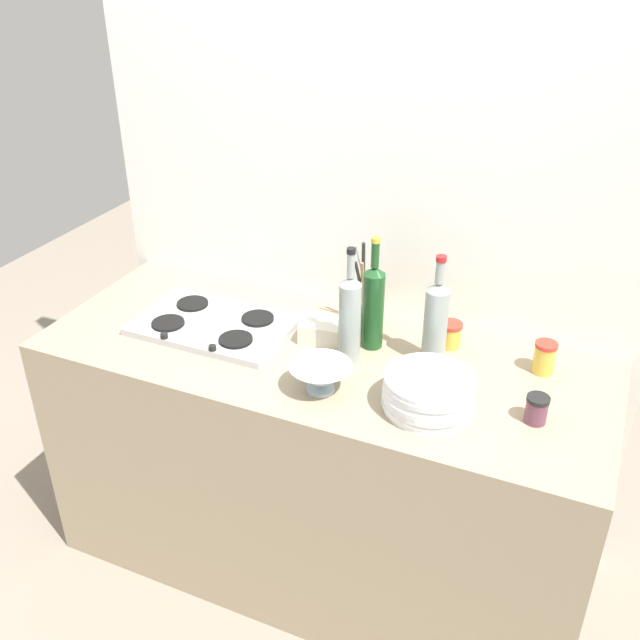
{
  "coord_description": "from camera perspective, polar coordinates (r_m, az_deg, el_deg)",
  "views": [
    {
      "loc": [
        0.77,
        -1.75,
        2.11
      ],
      "look_at": [
        0.0,
        0.0,
        1.02
      ],
      "focal_mm": 40.44,
      "sensor_mm": 36.0,
      "label": 1
    }
  ],
  "objects": [
    {
      "name": "condiment_jar_spare",
      "position": [
        2.04,
        16.76,
        -6.77
      ],
      "size": [
        0.06,
        0.06,
        0.08
      ],
      "color": "#66384C",
      "rests_on": "counter_block"
    },
    {
      "name": "mixing_bowl",
      "position": [
        2.07,
        0.04,
        -4.51
      ],
      "size": [
        0.19,
        0.19,
        0.09
      ],
      "color": "silver",
      "rests_on": "counter_block"
    },
    {
      "name": "backsplash_panel",
      "position": [
        2.43,
        3.67,
        8.42
      ],
      "size": [
        1.9,
        0.06,
        2.46
      ],
      "primitive_type": "cube",
      "color": "white",
      "rests_on": "ground"
    },
    {
      "name": "wine_bottle_mid_left",
      "position": [
        2.24,
        4.23,
        1.21
      ],
      "size": [
        0.07,
        0.07,
        0.37
      ],
      "color": "#19471E",
      "rests_on": "counter_block"
    },
    {
      "name": "condiment_jar_rear",
      "position": [
        2.25,
        17.33,
        -2.84
      ],
      "size": [
        0.07,
        0.07,
        0.1
      ],
      "color": "gold",
      "rests_on": "counter_block"
    },
    {
      "name": "stovetop_hob",
      "position": [
        2.42,
        -8.43,
        -0.37
      ],
      "size": [
        0.51,
        0.33,
        0.04
      ],
      "color": "#B2B2B7",
      "rests_on": "counter_block"
    },
    {
      "name": "butter_dish",
      "position": [
        2.31,
        0.22,
        -0.87
      ],
      "size": [
        0.15,
        0.12,
        0.07
      ],
      "primitive_type": "cube",
      "rotation": [
        0.0,
        0.0,
        0.11
      ],
      "color": "silver",
      "rests_on": "counter_block"
    },
    {
      "name": "ground_plane",
      "position": [
        2.85,
        0.0,
        -18.12
      ],
      "size": [
        6.0,
        6.0,
        0.0
      ],
      "primitive_type": "plane",
      "color": "gray",
      "rests_on": "ground"
    },
    {
      "name": "wine_bottle_mid_right",
      "position": [
        2.17,
        9.13,
        -0.12
      ],
      "size": [
        0.07,
        0.07,
        0.36
      ],
      "color": "gray",
      "rests_on": "counter_block"
    },
    {
      "name": "wine_bottle_leftmost",
      "position": [
        2.16,
        2.36,
        0.22
      ],
      "size": [
        0.07,
        0.07,
        0.37
      ],
      "color": "gray",
      "rests_on": "counter_block"
    },
    {
      "name": "utensil_crock",
      "position": [
        2.37,
        3.64,
        0.69
      ],
      "size": [
        0.1,
        0.1,
        0.3
      ],
      "color": "#996B4C",
      "rests_on": "counter_block"
    },
    {
      "name": "counter_block",
      "position": [
        2.53,
        0.0,
        -11.27
      ],
      "size": [
        1.8,
        0.7,
        0.9
      ],
      "primitive_type": "cube",
      "color": "tan",
      "rests_on": "ground"
    },
    {
      "name": "plate_stack",
      "position": [
        2.02,
        8.58,
        -5.73
      ],
      "size": [
        0.26,
        0.26,
        0.1
      ],
      "color": "white",
      "rests_on": "counter_block"
    },
    {
      "name": "condiment_jar_front",
      "position": [
        2.32,
        10.26,
        -1.13
      ],
      "size": [
        0.07,
        0.07,
        0.08
      ],
      "color": "gold",
      "rests_on": "counter_block"
    }
  ]
}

